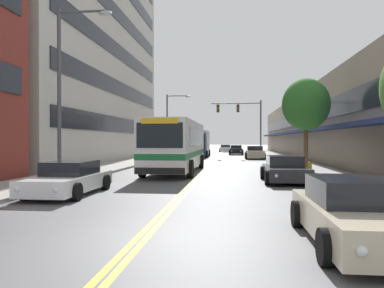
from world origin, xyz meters
TOP-DOWN VIEW (x-y plane):
  - ground_plane at (0.00, 37.00)m, footprint 240.00×240.00m
  - sidewalk_left at (-7.16, 37.00)m, footprint 3.33×106.00m
  - sidewalk_right at (7.16, 37.00)m, footprint 3.33×106.00m
  - centre_line at (0.00, 37.00)m, footprint 0.34×106.00m
  - office_tower_left at (-15.06, 28.30)m, footprint 12.08×31.20m
  - storefront_row_right at (13.05, 37.00)m, footprint 9.10×68.00m
  - city_bus at (-1.70, 16.45)m, footprint 2.94×11.49m
  - car_white_parked_left_near at (-4.27, 6.04)m, footprint 2.09×4.81m
  - car_red_parked_left_far at (-4.41, 29.99)m, footprint 2.05×4.63m
  - car_champagne_parked_right_foreground at (4.29, 0.16)m, footprint 1.98×4.58m
  - car_charcoal_parked_right_mid at (4.44, 11.15)m, footprint 2.16×4.47m
  - car_beige_parked_right_far at (4.29, 33.71)m, footprint 2.12×4.13m
  - car_silver_moving_lead at (0.64, 57.79)m, footprint 2.17×4.67m
  - car_black_moving_second at (2.37, 45.43)m, footprint 2.02×4.35m
  - box_truck at (-2.26, 38.20)m, footprint 2.55×6.99m
  - traffic_signal_mast at (3.19, 37.51)m, footprint 6.06×0.38m
  - street_lamp_left_near at (-4.96, 7.36)m, footprint 2.36×0.28m
  - street_lamp_left_far at (-4.88, 33.10)m, footprint 2.65×0.28m
  - street_tree_right_mid at (6.51, 16.84)m, footprint 2.99×2.99m
  - fire_hydrant at (5.95, 12.82)m, footprint 0.33×0.25m

SIDE VIEW (x-z plane):
  - ground_plane at x=0.00m, z-range 0.00..0.00m
  - centre_line at x=0.00m, z-range 0.00..0.01m
  - sidewalk_left at x=-7.16m, z-range 0.00..0.14m
  - sidewalk_right at x=7.16m, z-range 0.00..0.14m
  - fire_hydrant at x=5.95m, z-range 0.14..0.92m
  - car_red_parked_left_far at x=-4.41m, z-range -0.05..1.19m
  - car_white_parked_left_near at x=-4.27m, z-range -0.05..1.20m
  - car_silver_moving_lead at x=0.64m, z-range -0.03..1.19m
  - car_champagne_parked_right_foreground at x=4.29m, z-range -0.05..1.25m
  - car_charcoal_parked_right_mid at x=4.44m, z-range -0.05..1.25m
  - car_black_moving_second at x=2.37m, z-range -0.04..1.30m
  - car_beige_parked_right_far at x=4.29m, z-range -0.04..1.36m
  - box_truck at x=-2.26m, z-range 0.05..3.25m
  - city_bus at x=-1.70m, z-range 0.21..3.42m
  - storefront_row_right at x=13.05m, z-range 0.00..7.13m
  - street_lamp_left_far at x=-4.88m, z-range 0.77..7.83m
  - street_tree_right_mid at x=6.51m, z-range 1.39..7.22m
  - street_lamp_left_near at x=-4.96m, z-range 0.75..8.26m
  - traffic_signal_mast at x=3.19m, z-range 1.44..8.24m
  - office_tower_left at x=-15.06m, z-range 0.00..31.77m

